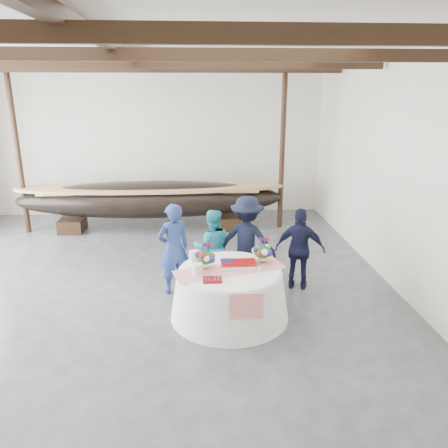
{
  "coord_description": "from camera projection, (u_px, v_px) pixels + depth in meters",
  "views": [
    {
      "loc": [
        1.1,
        -7.53,
        3.81
      ],
      "look_at": [
        1.66,
        0.65,
        1.24
      ],
      "focal_mm": 35.0,
      "sensor_mm": 36.0,
      "label": 1
    }
  ],
  "objects": [
    {
      "name": "floor",
      "position": [
        139.0,
        299.0,
        8.24
      ],
      "size": [
        10.0,
        12.0,
        0.01
      ],
      "primitive_type": "cube",
      "color": "#3D3D42",
      "rests_on": "ground"
    },
    {
      "name": "wall_back",
      "position": [
        158.0,
        141.0,
        13.28
      ],
      "size": [
        10.0,
        0.02,
        4.5
      ],
      "primitive_type": "cube",
      "color": "silver",
      "rests_on": "ground"
    },
    {
      "name": "wall_right",
      "position": [
        410.0,
        178.0,
        7.89
      ],
      "size": [
        0.02,
        12.0,
        4.5
      ],
      "primitive_type": "cube",
      "color": "silver",
      "rests_on": "ground"
    },
    {
      "name": "ceiling",
      "position": [
        122.0,
        42.0,
        6.89
      ],
      "size": [
        10.0,
        12.0,
        0.01
      ],
      "primitive_type": "cube",
      "color": "white",
      "rests_on": "wall_back"
    },
    {
      "name": "pavilion_structure",
      "position": [
        130.0,
        76.0,
        7.75
      ],
      "size": [
        9.8,
        11.76,
        4.5
      ],
      "color": "black",
      "rests_on": "ground"
    },
    {
      "name": "longboat_display",
      "position": [
        151.0,
        199.0,
        12.02
      ],
      "size": [
        7.31,
        1.46,
        1.37
      ],
      "color": "black",
      "rests_on": "ground"
    },
    {
      "name": "banquet_table",
      "position": [
        230.0,
        293.0,
        7.5
      ],
      "size": [
        2.04,
        2.04,
        0.87
      ],
      "color": "white",
      "rests_on": "ground"
    },
    {
      "name": "tabletop_items",
      "position": [
        230.0,
        258.0,
        7.45
      ],
      "size": [
        1.96,
        1.07,
        0.4
      ],
      "color": "red",
      "rests_on": "banquet_table"
    },
    {
      "name": "guest_woman_blue",
      "position": [
        174.0,
        249.0,
        8.29
      ],
      "size": [
        0.76,
        0.65,
        1.77
      ],
      "primitive_type": "imported",
      "rotation": [
        0.0,
        0.0,
        3.57
      ],
      "color": "navy",
      "rests_on": "ground"
    },
    {
      "name": "guest_woman_teal",
      "position": [
        212.0,
        247.0,
        8.67
      ],
      "size": [
        0.77,
        0.61,
        1.55
      ],
      "primitive_type": "imported",
      "rotation": [
        0.0,
        0.0,
        3.11
      ],
      "color": "teal",
      "rests_on": "ground"
    },
    {
      "name": "guest_man_left",
      "position": [
        247.0,
        241.0,
        8.66
      ],
      "size": [
        1.32,
        1.0,
        1.81
      ],
      "primitive_type": "imported",
      "rotation": [
        0.0,
        0.0,
        2.83
      ],
      "color": "black",
      "rests_on": "ground"
    },
    {
      "name": "guest_man_right",
      "position": [
        300.0,
        249.0,
        8.46
      ],
      "size": [
        1.03,
        0.65,
        1.63
      ],
      "primitive_type": "imported",
      "rotation": [
        0.0,
        0.0,
        2.86
      ],
      "color": "black",
      "rests_on": "ground"
    }
  ]
}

